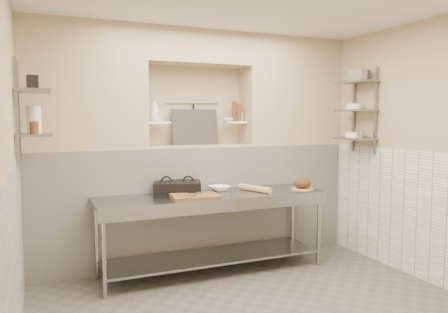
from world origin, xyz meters
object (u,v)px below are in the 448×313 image
bottle_soap (154,110)px  bowl_alcove (228,120)px  prep_table (213,217)px  panini_press (177,188)px  cutting_board (195,197)px  mixing_bowl (220,188)px  rolling_pin (255,188)px  bread_loaf (302,183)px  jug_left (34,119)px

bottle_soap → bowl_alcove: 0.95m
prep_table → panini_press: size_ratio=4.29×
cutting_board → mixing_bowl: mixing_bowl is taller
rolling_pin → bread_loaf: bread_loaf is taller
bread_loaf → jug_left: 3.03m
prep_table → bowl_alcove: (0.41, 0.54, 1.09)m
bread_loaf → bowl_alcove: size_ratio=1.40×
panini_press → bowl_alcove: 1.15m
panini_press → mixing_bowl: 0.53m
cutting_board → bottle_soap: 1.19m
panini_press → bread_loaf: bearing=6.0°
prep_table → bowl_alcove: bearing=52.7°
cutting_board → bottle_soap: (-0.25, 0.70, 0.93)m
prep_table → mixing_bowl: bearing=51.7°
cutting_board → bowl_alcove: (0.69, 0.72, 0.81)m
prep_table → mixing_bowl: mixing_bowl is taller
rolling_pin → jug_left: (-2.34, 0.01, 0.81)m
cutting_board → bread_loaf: bread_loaf is taller
bowl_alcove → bottle_soap: bearing=-178.6°
rolling_pin → bowl_alcove: (-0.11, 0.55, 0.80)m
panini_press → bread_loaf: 1.50m
prep_table → bread_loaf: bearing=-5.3°
panini_press → bread_loaf: (1.47, -0.29, 0.00)m
bottle_soap → bowl_alcove: size_ratio=1.89×
prep_table → bowl_alcove: bowl_alcove is taller
cutting_board → bowl_alcove: bearing=46.2°
jug_left → panini_press: bearing=7.3°
panini_press → rolling_pin: (0.88, -0.19, -0.04)m
mixing_bowl → bread_loaf: bearing=-18.2°
panini_press → mixing_bowl: panini_press is taller
bottle_soap → jug_left: bottle_soap is taller
mixing_bowl → bottle_soap: bottle_soap is taller
panini_press → bottle_soap: bearing=133.7°
cutting_board → bowl_alcove: 1.29m
mixing_bowl → jug_left: jug_left is taller
bowl_alcove → jug_left: 2.30m
bowl_alcove → jug_left: jug_left is taller
cutting_board → bread_loaf: (1.39, 0.08, 0.05)m
panini_press → cutting_board: panini_press is taller
prep_table → cutting_board: size_ratio=5.26×
prep_table → rolling_pin: bearing=-0.9°
prep_table → cutting_board: 0.43m
bread_loaf → bottle_soap: (-1.64, 0.62, 0.87)m
cutting_board → jug_left: 1.75m
prep_table → bread_loaf: (1.11, -0.10, 0.33)m
panini_press → mixing_bowl: size_ratio=2.52×
prep_table → bread_loaf: 1.17m
rolling_pin → jug_left: bearing=179.8°
prep_table → panini_press: 0.52m
panini_press → jug_left: bearing=-155.5°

